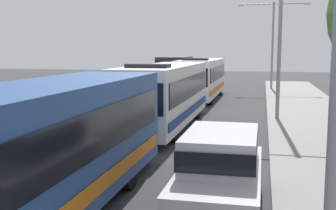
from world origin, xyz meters
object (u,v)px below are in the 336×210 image
Objects in this scene: bus_lead at (24,156)px; streetlamp_far at (273,35)px; bus_middle at (202,77)px; streetlamp_mid at (280,16)px; bus_second_in_line at (165,93)px; white_suv at (220,169)px; box_truck_oncoming at (173,73)px.

streetlamp_far is (5.40, 33.74, 3.46)m from bus_lead.
bus_middle is 11.30m from streetlamp_mid.
bus_second_in_line is at bearing -104.23° from streetlamp_far.
bus_lead is at bearing -90.00° from bus_second_in_line.
streetlamp_far is at bearing 86.92° from white_suv.
bus_lead is at bearing -149.47° from white_suv.
white_suv is at bearing 30.53° from bus_lead.
bus_second_in_line is 12.31m from bus_middle.
bus_lead and bus_second_in_line have the same top height.
white_suv is 14.24m from streetlamp_mid.
streetlamp_mid is (5.40, -9.17, 3.81)m from bus_middle.
streetlamp_mid is 1.09× the size of streetlamp_far.
bus_lead is at bearing -83.65° from box_truck_oncoming.
box_truck_oncoming is at bearing 123.87° from bus_middle.
bus_middle is at bearing 99.30° from white_suv.
white_suv is 0.59× the size of streetlamp_far.
box_truck_oncoming is at bearing 100.85° from bus_second_in_line.
streetlamp_mid reaches higher than bus_second_in_line.
bus_lead is at bearing -109.09° from streetlamp_mid.
bus_lead is 24.76m from bus_middle.
bus_second_in_line is 1.31× the size of streetlamp_far.
streetlamp_far is at bearing 24.98° from box_truck_oncoming.
bus_lead is 16.93m from streetlamp_mid.
streetlamp_mid is at bearing 82.78° from white_suv.
bus_second_in_line is 2.23× the size of white_suv.
streetlamp_far reaches higher than bus_middle.
bus_second_in_line is at bearing 109.80° from white_suv.
bus_lead is 2.49× the size of white_suv.
bus_second_in_line is 17.54m from box_truck_oncoming.
bus_second_in_line is at bearing -79.15° from box_truck_oncoming.
bus_second_in_line is 1.40× the size of box_truck_oncoming.
bus_middle is 1.41× the size of box_truck_oncoming.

